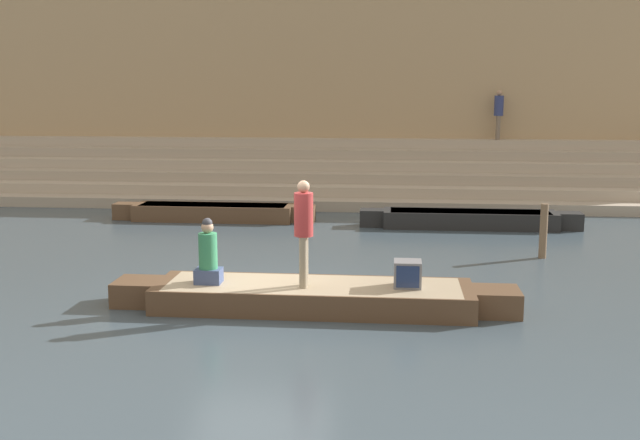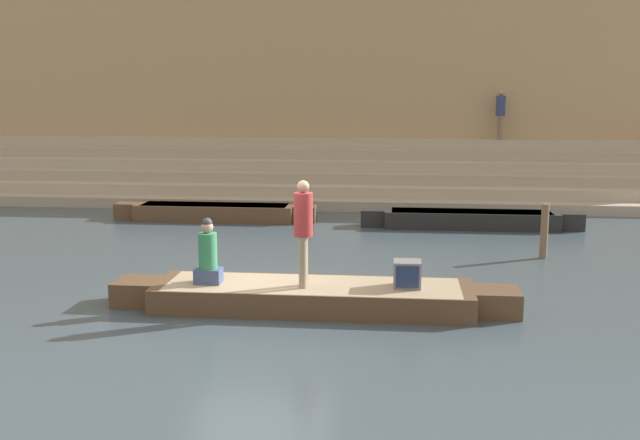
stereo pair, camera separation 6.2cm
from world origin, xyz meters
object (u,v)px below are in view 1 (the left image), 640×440
at_px(person_standing, 304,225).
at_px(moored_boat_shore, 469,219).
at_px(moored_boat_distant, 214,212).
at_px(mooring_post, 543,231).
at_px(rowboat_main, 313,296).
at_px(tv_set, 408,274).
at_px(person_on_steps, 499,111).
at_px(person_rowing, 208,256).

relative_size(person_standing, moored_boat_shore, 0.31).
relative_size(moored_boat_distant, mooring_post, 4.74).
xyz_separation_m(rowboat_main, mooring_post, (4.63, 4.30, 0.38)).
xyz_separation_m(tv_set, moored_boat_distant, (-5.32, 8.22, -0.40)).
xyz_separation_m(tv_set, person_on_steps, (3.31, 14.33, 2.26)).
bearing_deg(moored_boat_distant, rowboat_main, -67.38).
bearing_deg(person_on_steps, mooring_post, 68.94).
height_order(mooring_post, person_on_steps, person_on_steps).
bearing_deg(person_rowing, tv_set, 15.59).
relative_size(tv_set, moored_boat_distant, 0.08).
height_order(person_standing, person_rowing, person_standing).
height_order(rowboat_main, moored_boat_shore, moored_boat_shore).
relative_size(person_standing, person_rowing, 1.59).
height_order(person_standing, tv_set, person_standing).
bearing_deg(person_on_steps, moored_boat_distant, 15.78).
relative_size(moored_boat_shore, person_on_steps, 3.43).
height_order(moored_boat_shore, person_on_steps, person_on_steps).
height_order(person_standing, moored_boat_distant, person_standing).
relative_size(moored_boat_shore, moored_boat_distant, 1.02).
distance_m(rowboat_main, moored_boat_distant, 9.04).
relative_size(rowboat_main, moored_boat_shore, 1.18).
relative_size(rowboat_main, tv_set, 15.08).
bearing_deg(rowboat_main, mooring_post, 41.51).
xyz_separation_m(person_standing, mooring_post, (4.77, 4.45, -0.87)).
distance_m(tv_set, mooring_post, 5.26).
distance_m(person_standing, moored_boat_shore, 8.78).
bearing_deg(mooring_post, tv_set, -125.30).
xyz_separation_m(person_standing, moored_boat_shore, (3.51, 7.95, -1.23)).
relative_size(person_rowing, person_on_steps, 0.66).
height_order(rowboat_main, person_on_steps, person_on_steps).
height_order(tv_set, moored_boat_shore, tv_set).
xyz_separation_m(tv_set, moored_boat_shore, (1.78, 7.79, -0.40)).
bearing_deg(moored_boat_shore, person_standing, -112.93).
distance_m(rowboat_main, mooring_post, 6.34).
bearing_deg(moored_boat_shore, tv_set, -101.97).
bearing_deg(person_on_steps, person_standing, 51.30).
height_order(rowboat_main, moored_boat_distant, moored_boat_distant).
distance_m(rowboat_main, moored_boat_shore, 8.50).
height_order(moored_boat_shore, moored_boat_distant, same).
height_order(person_standing, person_on_steps, person_on_steps).
bearing_deg(moored_boat_distant, person_standing, -68.56).
bearing_deg(rowboat_main, tv_set, -1.07).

